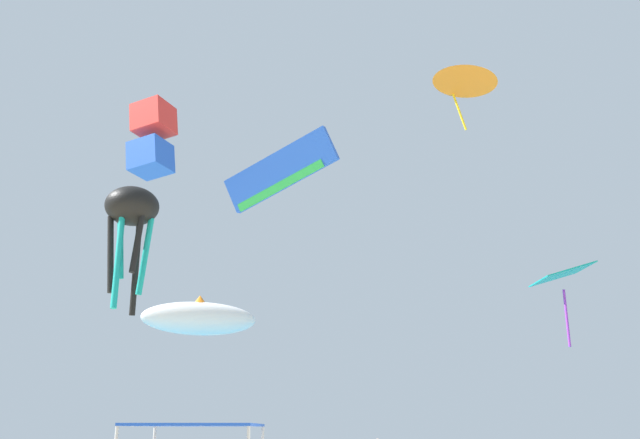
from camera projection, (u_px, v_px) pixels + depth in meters
name	position (u px, v px, depth m)	size (l,w,h in m)	color
canopy_tent	(197.00, 429.00, 15.26)	(2.76, 3.24, 2.31)	#B2B2B7
kite_inflatable_white	(199.00, 318.00, 42.36)	(7.50, 4.12, 2.73)	white
kite_delta_orange	(465.00, 77.00, 36.54)	(3.90, 3.86, 2.97)	orange
kite_box_red	(152.00, 138.00, 31.23)	(2.18, 2.09, 3.50)	red
kite_parafoil_blue	(280.00, 171.00, 32.81)	(5.77, 2.68, 3.68)	blue
kite_diamond_teal	(562.00, 278.00, 38.87)	(3.13, 3.23, 4.61)	teal
kite_octopus_black	(132.00, 213.00, 22.65)	(2.54, 2.54, 4.24)	black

